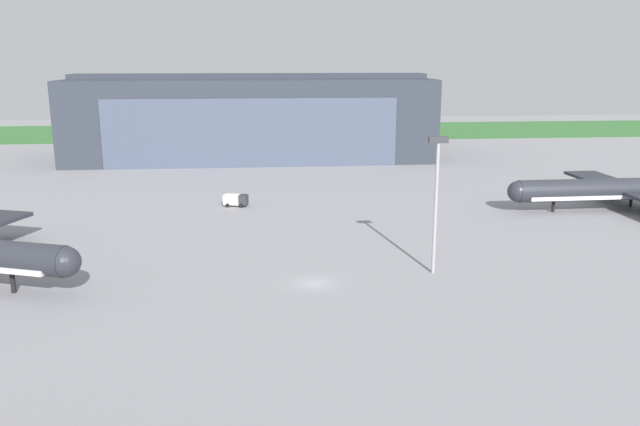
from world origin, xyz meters
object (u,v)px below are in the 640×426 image
(airliner_far_right, at_px, (631,190))
(maintenance_hangar, at_px, (252,117))
(apron_light_mast, at_px, (436,194))
(stair_truck, at_px, (236,200))

(airliner_far_right, bearing_deg, maintenance_hangar, 133.32)
(airliner_far_right, distance_m, apron_light_mast, 54.07)
(maintenance_hangar, distance_m, airliner_far_right, 98.69)
(maintenance_hangar, xyz_separation_m, airliner_far_right, (67.53, -71.62, -7.03))
(apron_light_mast, bearing_deg, maintenance_hangar, 102.92)
(stair_truck, xyz_separation_m, apron_light_mast, (26.08, -40.08, 9.03))
(maintenance_hangar, relative_size, apron_light_mast, 5.46)
(airliner_far_right, xyz_separation_m, stair_truck, (-70.15, 9.46, -2.44))
(maintenance_hangar, height_order, airliner_far_right, maintenance_hangar)
(maintenance_hangar, bearing_deg, stair_truck, -92.41)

